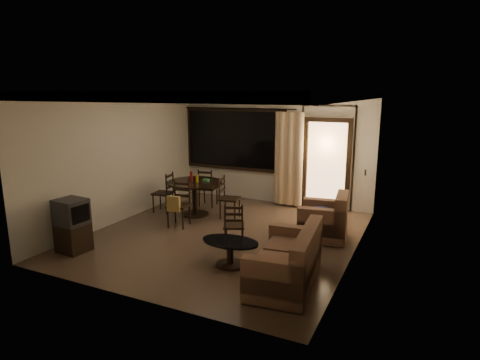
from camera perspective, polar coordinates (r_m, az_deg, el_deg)
The scene contains 12 objects.
ground at distance 8.07m, azimuth -2.28°, elevation -7.82°, with size 5.50×5.50×0.00m, color #7F6651.
room_shell at distance 9.01m, azimuth 6.26°, elevation 6.24°, with size 5.50×6.70×5.50m.
dining_table at distance 9.25m, azimuth -6.43°, elevation -1.24°, with size 1.26×1.26×1.00m.
dining_chair_west at distance 9.68m, azimuth -10.80°, elevation -2.82°, with size 0.47×0.47×0.95m.
dining_chair_east at distance 9.03m, azimuth -1.52°, elevation -3.70°, with size 0.47×0.47×0.95m.
dining_chair_south at distance 8.58m, azimuth -8.71°, elevation -4.56°, with size 0.47×0.52×0.95m.
dining_chair_north at distance 10.03m, azimuth -4.58°, elevation -2.09°, with size 0.47×0.47×0.95m.
tv_cabinet at distance 7.72m, azimuth -22.73°, elevation -5.97°, with size 0.54×0.49×0.96m.
sofa at distance 6.04m, azimuth 6.98°, elevation -11.62°, with size 1.00×1.66×0.85m.
armchair at distance 7.93m, azimuth 12.13°, elevation -5.67°, with size 0.99×0.99×0.88m.
coffee_table at distance 6.63m, azimuth -1.41°, elevation -9.78°, with size 0.98×0.59×0.43m.
side_chair at distance 7.40m, azimuth -0.86°, elevation -7.63°, with size 0.50×0.50×0.85m.
Camera 1 is at (3.52, -6.70, 2.79)m, focal length 30.00 mm.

